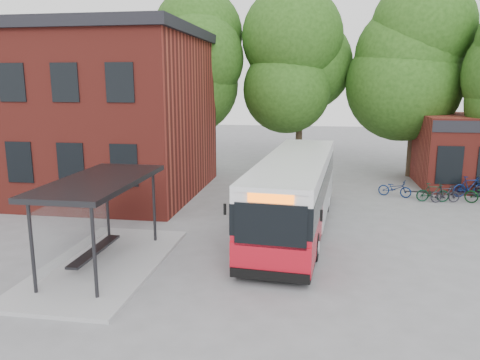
# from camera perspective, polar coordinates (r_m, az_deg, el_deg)

# --- Properties ---
(ground) EXTENTS (100.00, 100.00, 0.00)m
(ground) POSITION_cam_1_polar(r_m,az_deg,el_deg) (15.57, 0.85, -10.07)
(ground) COLOR slate
(station_building) EXTENTS (18.40, 10.40, 8.50)m
(station_building) POSITION_cam_1_polar(r_m,az_deg,el_deg) (27.79, -23.92, 7.61)
(station_building) COLOR maroon
(station_building) RESTS_ON ground
(bus_shelter) EXTENTS (3.60, 7.00, 2.90)m
(bus_shelter) POSITION_cam_1_polar(r_m,az_deg,el_deg) (15.46, -16.50, -5.04)
(bus_shelter) COLOR #27272B
(bus_shelter) RESTS_ON ground
(bike_rail) EXTENTS (5.20, 0.10, 0.38)m
(bike_rail) POSITION_cam_1_polar(r_m,az_deg,el_deg) (25.95, 25.04, -1.80)
(bike_rail) COLOR #27272B
(bike_rail) RESTS_ON ground
(tree_0) EXTENTS (7.92, 7.92, 11.00)m
(tree_0) POSITION_cam_1_polar(r_m,az_deg,el_deg) (31.36, -5.87, 11.20)
(tree_0) COLOR #1F4512
(tree_0) RESTS_ON ground
(tree_1) EXTENTS (7.92, 7.92, 10.40)m
(tree_1) POSITION_cam_1_polar(r_m,az_deg,el_deg) (31.32, 7.33, 10.62)
(tree_1) COLOR #1F4512
(tree_1) RESTS_ON ground
(tree_2) EXTENTS (7.92, 7.92, 11.00)m
(tree_2) POSITION_cam_1_polar(r_m,az_deg,el_deg) (30.87, 20.60, 10.52)
(tree_2) COLOR #1F4512
(tree_2) RESTS_ON ground
(city_bus) EXTENTS (3.37, 11.71, 2.94)m
(city_bus) POSITION_cam_1_polar(r_m,az_deg,el_deg) (18.76, 6.74, -1.63)
(city_bus) COLOR #B00F1D
(city_bus) RESTS_ON ground
(bicycle_0) EXTENTS (1.77, 1.14, 0.88)m
(bicycle_0) POSITION_cam_1_polar(r_m,az_deg,el_deg) (25.44, 18.35, -0.97)
(bicycle_0) COLOR #091E50
(bicycle_0) RESTS_ON ground
(bicycle_1) EXTENTS (1.59, 0.50, 0.95)m
(bicycle_1) POSITION_cam_1_polar(r_m,az_deg,el_deg) (24.96, 22.45, -1.42)
(bicycle_1) COLOR black
(bicycle_1) RESTS_ON ground
(bicycle_3) EXTENTS (1.52, 0.70, 0.88)m
(bicycle_3) POSITION_cam_1_polar(r_m,az_deg,el_deg) (25.05, 23.74, -1.56)
(bicycle_3) COLOR #23222A
(bicycle_3) RESTS_ON ground
(bicycle_4) EXTENTS (1.71, 0.76, 0.87)m
(bicycle_4) POSITION_cam_1_polar(r_m,az_deg,el_deg) (26.91, 25.84, -0.89)
(bicycle_4) COLOR black
(bicycle_4) RESTS_ON ground
(bicycle_5) EXTENTS (1.88, 0.95, 1.09)m
(bicycle_5) POSITION_cam_1_polar(r_m,az_deg,el_deg) (26.80, 26.23, -0.73)
(bicycle_5) COLOR #0D1D4C
(bicycle_5) RESTS_ON ground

